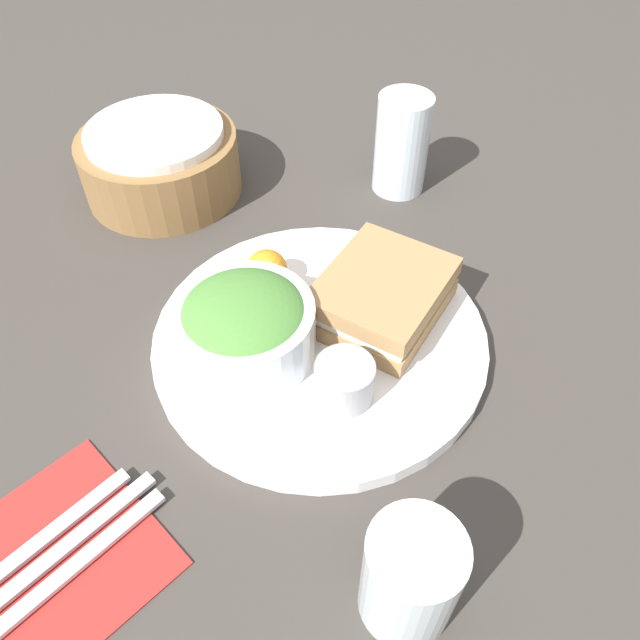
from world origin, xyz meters
name	(u,v)px	position (x,y,z in m)	size (l,w,h in m)	color
ground_plane	(320,345)	(0.00, 0.00, 0.00)	(4.00, 4.00, 0.00)	#3D3833
plate	(320,339)	(0.00, 0.00, 0.01)	(0.33, 0.33, 0.02)	white
sandwich	(382,296)	(0.06, -0.02, 0.04)	(0.15, 0.14, 0.05)	#A37A4C
salad_bowl	(245,324)	(-0.06, 0.03, 0.05)	(0.13, 0.13, 0.07)	white
dressing_cup	(344,381)	(-0.04, -0.07, 0.04)	(0.05, 0.05, 0.04)	#99999E
orange_wedge	(267,270)	(0.01, 0.09, 0.04)	(0.04, 0.04, 0.04)	orange
drink_glass	(402,144)	(0.26, 0.12, 0.06)	(0.07, 0.07, 0.12)	silver
bread_basket	(160,161)	(0.04, 0.32, 0.04)	(0.19, 0.19, 0.09)	olive
napkin	(60,556)	(-0.29, -0.01, 0.00)	(0.14, 0.15, 0.00)	#B22823
fork	(71,570)	(-0.29, -0.03, 0.01)	(0.17, 0.01, 0.01)	silver
knife	(58,553)	(-0.29, -0.01, 0.01)	(0.18, 0.01, 0.01)	silver
spoon	(46,538)	(-0.29, 0.01, 0.01)	(0.15, 0.01, 0.01)	silver
water_glass	(410,577)	(-0.13, -0.22, 0.05)	(0.07, 0.07, 0.10)	silver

